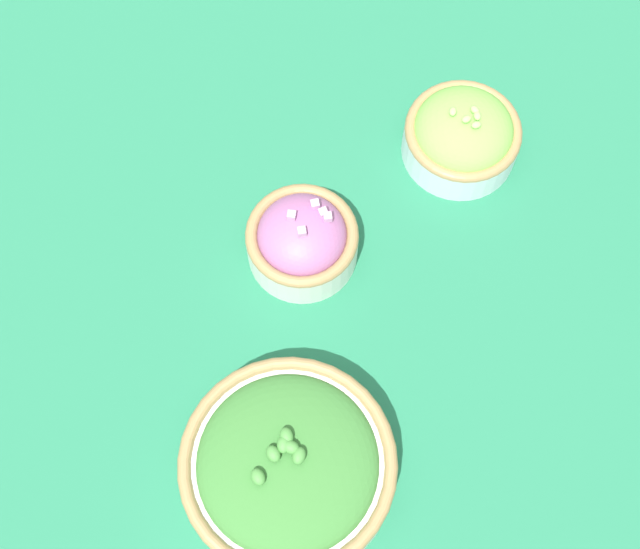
% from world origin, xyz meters
% --- Properties ---
extents(ground_plane, '(3.00, 3.00, 0.00)m').
position_xyz_m(ground_plane, '(0.00, 0.00, 0.00)').
color(ground_plane, '#23704C').
extents(bowl_broccoli, '(0.19, 0.19, 0.08)m').
position_xyz_m(bowl_broccoli, '(-0.18, -0.05, 0.04)').
color(bowl_broccoli, silver).
rests_on(bowl_broccoli, ground_plane).
extents(bowl_lettuce, '(0.12, 0.12, 0.08)m').
position_xyz_m(bowl_lettuce, '(0.20, -0.07, 0.03)').
color(bowl_lettuce, silver).
rests_on(bowl_lettuce, ground_plane).
extents(bowl_red_onion, '(0.11, 0.11, 0.08)m').
position_xyz_m(bowl_red_onion, '(0.03, 0.03, 0.03)').
color(bowl_red_onion, silver).
rests_on(bowl_red_onion, ground_plane).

